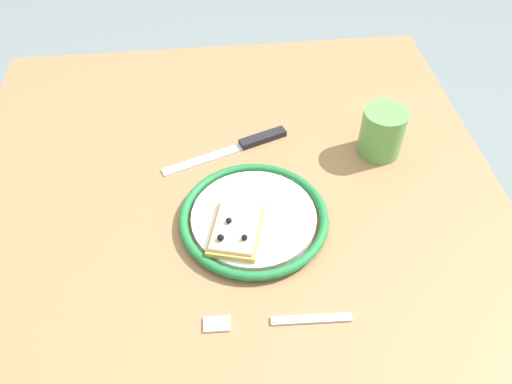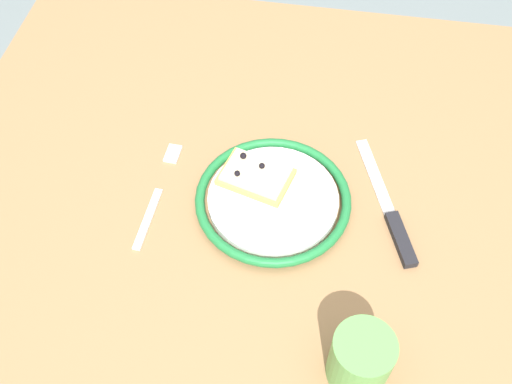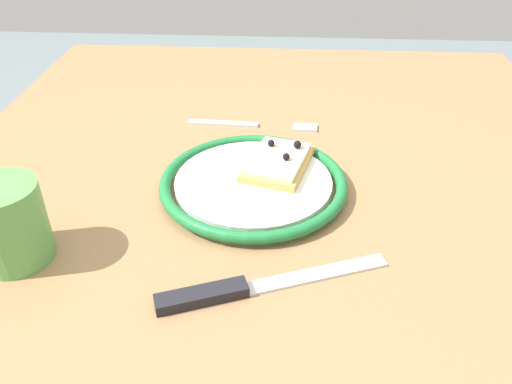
{
  "view_description": "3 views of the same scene",
  "coord_description": "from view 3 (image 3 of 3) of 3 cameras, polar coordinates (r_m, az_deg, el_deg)",
  "views": [
    {
      "loc": [
        -0.5,
        0.02,
        1.38
      ],
      "look_at": [
        0.04,
        -0.04,
        0.79
      ],
      "focal_mm": 35.62,
      "sensor_mm": 36.0,
      "label": 1
    },
    {
      "loc": [
        0.07,
        -0.55,
        1.5
      ],
      "look_at": [
        -0.02,
        -0.04,
        0.79
      ],
      "focal_mm": 42.25,
      "sensor_mm": 36.0,
      "label": 2
    },
    {
      "loc": [
        0.55,
        0.01,
        1.12
      ],
      "look_at": [
        0.03,
        -0.03,
        0.76
      ],
      "focal_mm": 36.29,
      "sensor_mm": 36.0,
      "label": 3
    }
  ],
  "objects": [
    {
      "name": "cup",
      "position": [
        0.58,
        -25.63,
        -3.14
      ],
      "size": [
        0.08,
        0.08,
        0.09
      ],
      "primitive_type": "cylinder",
      "color": "#599E4C",
      "rests_on": "dining_table"
    },
    {
      "name": "pizza_slice_near",
      "position": [
        0.67,
        2.24,
        3.35
      ],
      "size": [
        0.12,
        0.1,
        0.03
      ],
      "color": "tan",
      "rests_on": "plate"
    },
    {
      "name": "dining_table",
      "position": [
        0.71,
        2.16,
        -5.01
      ],
      "size": [
        1.07,
        0.91,
        0.75
      ],
      "color": "#936D47",
      "rests_on": "ground_plane"
    },
    {
      "name": "plate",
      "position": [
        0.65,
        -0.3,
        0.97
      ],
      "size": [
        0.24,
        0.24,
        0.02
      ],
      "color": "white",
      "rests_on": "dining_table"
    },
    {
      "name": "knife",
      "position": [
        0.51,
        -2.35,
        -10.7
      ],
      "size": [
        0.1,
        0.23,
        0.01
      ],
      "color": "silver",
      "rests_on": "dining_table"
    },
    {
      "name": "fork",
      "position": [
        0.81,
        -0.26,
        7.4
      ],
      "size": [
        0.03,
        0.2,
        0.0
      ],
      "color": "silver",
      "rests_on": "dining_table"
    }
  ]
}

